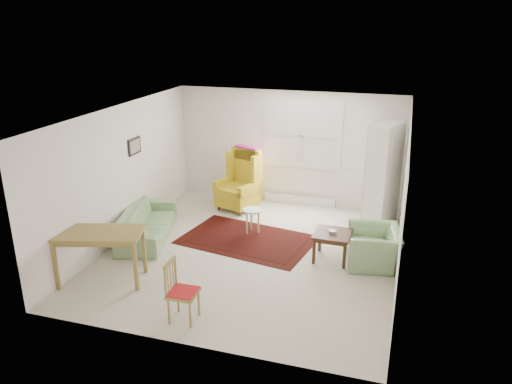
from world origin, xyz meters
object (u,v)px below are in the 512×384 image
(wingback_chair, at_px, (237,180))
(sofa, at_px, (147,217))
(desk, at_px, (101,256))
(desk_chair, at_px, (183,292))
(stool, at_px, (252,221))
(coffee_table, at_px, (332,246))
(cabinet, at_px, (384,175))
(armchair, at_px, (374,243))

(wingback_chair, bearing_deg, sofa, -103.16)
(desk, relative_size, desk_chair, 1.51)
(stool, bearing_deg, coffee_table, -21.94)
(sofa, bearing_deg, coffee_table, -104.05)
(wingback_chair, xyz_separation_m, desk_chair, (0.65, -4.18, -0.22))
(wingback_chair, distance_m, desk_chair, 4.24)
(coffee_table, xyz_separation_m, desk_chair, (-1.67, -2.41, 0.19))
(stool, bearing_deg, sofa, -158.23)
(coffee_table, xyz_separation_m, desk, (-3.37, -1.79, 0.17))
(sofa, xyz_separation_m, desk_chair, (1.83, -2.33, 0.04))
(sofa, distance_m, desk, 1.72)
(desk_chair, bearing_deg, desk, 68.26)
(wingback_chair, xyz_separation_m, stool, (0.68, -1.10, -0.42))
(coffee_table, height_order, cabinet, cabinet)
(sofa, xyz_separation_m, cabinet, (4.20, 1.92, 0.63))
(stool, distance_m, cabinet, 2.74)
(cabinet, xyz_separation_m, desk_chair, (-2.37, -4.25, -0.59))
(wingback_chair, bearing_deg, desk_chair, -61.74)
(armchair, xyz_separation_m, cabinet, (0.00, 1.79, 0.66))
(sofa, relative_size, desk, 1.49)
(stool, relative_size, desk_chair, 0.56)
(sofa, distance_m, desk_chair, 2.97)
(sofa, relative_size, armchair, 2.07)
(wingback_chair, xyz_separation_m, cabinet, (3.02, 0.07, 0.37))
(sofa, xyz_separation_m, stool, (1.86, 0.74, -0.15))
(armchair, xyz_separation_m, wingback_chair, (-3.02, 1.72, 0.29))
(sofa, height_order, cabinet, cabinet)
(desk, distance_m, desk_chair, 1.81)
(stool, bearing_deg, desk, -125.09)
(desk, bearing_deg, wingback_chair, 73.67)
(armchair, xyz_separation_m, desk_chair, (-2.37, -2.46, 0.07))
(wingback_chair, bearing_deg, desk, -86.97)
(cabinet, height_order, desk_chair, cabinet)
(stool, bearing_deg, cabinet, 26.72)
(cabinet, bearing_deg, wingback_chair, -158.12)
(sofa, xyz_separation_m, coffee_table, (3.51, 0.08, -0.15))
(wingback_chair, height_order, desk, wingback_chair)
(coffee_table, distance_m, cabinet, 2.12)
(desk_chair, bearing_deg, armchair, -45.58)
(armchair, height_order, desk_chair, desk_chair)
(coffee_table, bearing_deg, wingback_chair, 142.82)
(stool, relative_size, desk, 0.37)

